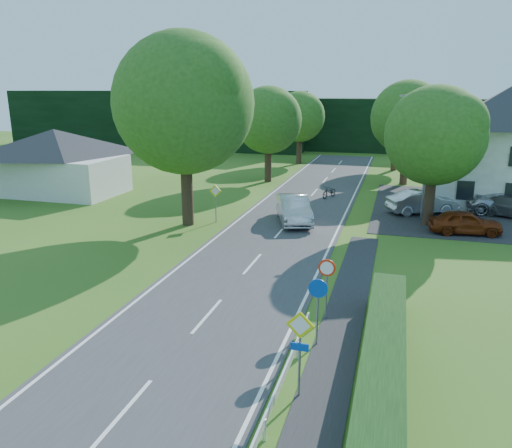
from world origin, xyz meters
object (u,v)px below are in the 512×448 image
(moving_car, at_px, (294,209))
(parasol, at_px, (467,189))
(streetlight, at_px, (425,150))
(motorcycle, at_px, (329,192))
(parked_car_red, at_px, (465,222))
(parked_car_silver_a, at_px, (422,202))
(parked_car_silver_b, at_px, (506,202))

(moving_car, relative_size, parasol, 2.17)
(streetlight, bearing_deg, moving_car, -154.44)
(motorcycle, bearing_deg, parked_car_red, -17.33)
(motorcycle, relative_size, parked_car_silver_a, 0.38)
(parked_car_silver_b, relative_size, parasol, 2.29)
(motorcycle, xyz_separation_m, parasol, (10.06, 0.69, 0.60))
(parked_car_silver_b, height_order, parasol, parasol)
(streetlight, relative_size, motorcycle, 4.42)
(motorcycle, height_order, parked_car_silver_a, parked_car_silver_a)
(moving_car, xyz_separation_m, parked_car_silver_b, (13.46, 6.39, -0.09))
(streetlight, distance_m, parasol, 6.94)
(moving_car, bearing_deg, parked_car_red, -18.27)
(parasol, bearing_deg, streetlight, -124.63)
(parked_car_red, height_order, parked_car_silver_b, parked_car_silver_b)
(streetlight, relative_size, parked_car_red, 1.96)
(moving_car, relative_size, parked_car_red, 1.27)
(motorcycle, bearing_deg, parked_car_silver_a, -2.52)
(moving_car, distance_m, parked_car_silver_a, 9.24)
(streetlight, bearing_deg, parked_car_silver_a, 79.45)
(parked_car_silver_a, relative_size, parasol, 1.98)
(parasol, bearing_deg, moving_car, -142.16)
(moving_car, height_order, parked_car_silver_a, moving_car)
(parked_car_silver_b, bearing_deg, parked_car_red, 144.02)
(parked_car_silver_b, bearing_deg, parked_car_silver_a, 98.73)
(motorcycle, xyz_separation_m, parked_car_red, (9.05, -7.81, 0.22))
(parked_car_silver_a, xyz_separation_m, parked_car_silver_b, (5.51, 1.68, -0.02))
(parked_car_silver_a, bearing_deg, moving_car, 95.22)
(moving_car, distance_m, motorcycle, 8.11)
(parked_car_red, distance_m, parasol, 8.57)
(parked_car_silver_a, bearing_deg, parked_car_red, -178.76)
(motorcycle, bearing_deg, parked_car_silver_b, 15.92)
(parasol, bearing_deg, parked_car_silver_b, -45.91)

